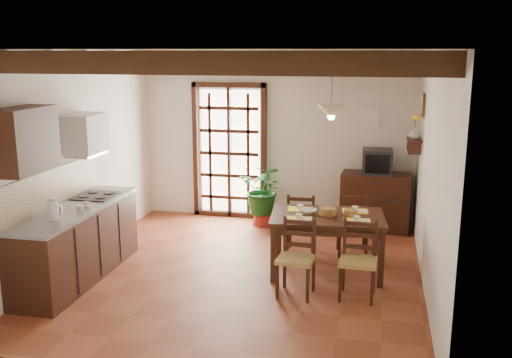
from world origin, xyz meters
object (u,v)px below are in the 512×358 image
(chair_far_left, at_px, (301,234))
(sideboard, at_px, (375,202))
(chair_near_right, at_px, (358,274))
(chair_far_right, at_px, (352,234))
(potted_plant, at_px, (264,191))
(chair_near_left, at_px, (296,272))
(kitchen_counter, at_px, (77,242))
(pendant_lamp, at_px, (331,110))
(crt_tv, at_px, (377,162))
(dining_table, at_px, (327,223))

(chair_far_left, height_order, sideboard, sideboard)
(chair_near_right, xyz_separation_m, chair_far_right, (-0.14, 1.44, 0.01))
(chair_far_left, distance_m, chair_far_right, 0.71)
(potted_plant, bearing_deg, chair_near_left, -70.72)
(kitchen_counter, distance_m, chair_near_right, 3.44)
(kitchen_counter, height_order, chair_far_left, kitchen_counter)
(chair_near_right, xyz_separation_m, pendant_lamp, (-0.42, 0.79, 1.80))
(chair_far_left, height_order, crt_tv, crt_tv)
(chair_near_left, relative_size, chair_near_right, 1.00)
(crt_tv, bearing_deg, dining_table, -107.50)
(chair_near_right, distance_m, chair_far_right, 1.44)
(kitchen_counter, xyz_separation_m, potted_plant, (1.82, 2.68, 0.10))
(chair_far_right, bearing_deg, dining_table, 61.86)
(chair_near_left, xyz_separation_m, crt_tv, (0.86, 2.74, 0.82))
(potted_plant, distance_m, pendant_lamp, 2.60)
(potted_plant, bearing_deg, chair_near_right, -57.55)
(kitchen_counter, height_order, dining_table, kitchen_counter)
(chair_near_right, relative_size, pendant_lamp, 1.06)
(chair_far_left, bearing_deg, crt_tv, -130.11)
(chair_near_left, bearing_deg, sideboard, 77.55)
(crt_tv, bearing_deg, chair_near_left, -108.69)
(kitchen_counter, relative_size, sideboard, 2.10)
(dining_table, distance_m, pendant_lamp, 1.41)
(chair_far_right, relative_size, crt_tv, 1.98)
(chair_near_right, bearing_deg, pendant_lamp, 120.63)
(kitchen_counter, distance_m, sideboard, 4.57)
(pendant_lamp, bearing_deg, chair_near_right, -61.86)
(chair_near_left, relative_size, sideboard, 0.84)
(dining_table, distance_m, crt_tv, 2.11)
(chair_near_right, relative_size, sideboard, 0.84)
(kitchen_counter, height_order, crt_tv, kitchen_counter)
(chair_near_left, relative_size, chair_far_right, 0.97)
(sideboard, bearing_deg, chair_near_left, -103.74)
(dining_table, height_order, potted_plant, potted_plant)
(crt_tv, bearing_deg, sideboard, 88.78)
(chair_near_right, xyz_separation_m, chair_far_left, (-0.84, 1.37, -0.01))
(pendant_lamp, bearing_deg, chair_far_left, 125.56)
(chair_far_left, relative_size, crt_tv, 1.87)
(kitchen_counter, relative_size, chair_far_left, 2.59)
(dining_table, relative_size, sideboard, 1.39)
(dining_table, bearing_deg, potted_plant, 117.46)
(kitchen_counter, xyz_separation_m, sideboard, (3.59, 2.83, -0.02))
(sideboard, distance_m, crt_tv, 0.64)
(potted_plant, bearing_deg, pendant_lamp, -55.74)
(dining_table, relative_size, chair_far_left, 1.72)
(dining_table, relative_size, chair_near_left, 1.67)
(chair_far_right, bearing_deg, sideboard, -110.78)
(chair_near_left, distance_m, crt_tv, 2.99)
(chair_far_left, relative_size, sideboard, 0.81)
(dining_table, height_order, sideboard, sideboard)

